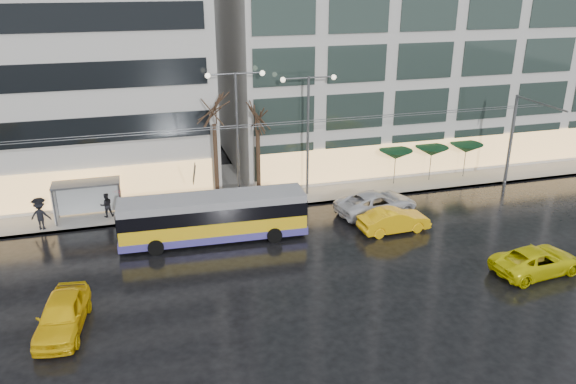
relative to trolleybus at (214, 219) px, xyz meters
name	(u,v)px	position (x,y,z in m)	size (l,w,h in m)	color
ground	(243,282)	(0.63, -5.39, -1.39)	(140.00, 140.00, 0.00)	black
sidewalk	(231,186)	(2.63, 8.61, -1.32)	(80.00, 10.00, 0.15)	gray
kerb	(245,211)	(2.63, 3.66, -1.32)	(80.00, 0.10, 0.15)	slate
building_right	(416,5)	(19.63, 13.61, 11.26)	(32.00, 14.00, 25.00)	#BBB8B3
trolleybus	(214,219)	(0.00, 0.00, 0.00)	(11.18, 4.55, 5.14)	gold
catenary	(231,159)	(1.63, 2.55, 2.86)	(42.24, 5.12, 7.00)	#595B60
bus_shelter	(81,192)	(-7.75, 5.30, 0.57)	(4.20, 1.60, 2.51)	#595B60
street_lamp_near	(237,120)	(2.63, 5.41, 4.60)	(3.96, 0.36, 9.03)	#595B60
street_lamp_far	(308,119)	(7.63, 5.41, 4.32)	(3.96, 0.36, 8.53)	#595B60
tree_a	(213,104)	(1.13, 5.61, 5.69)	(3.20, 3.20, 8.40)	black
tree_b	(257,111)	(4.13, 5.81, 5.01)	(3.20, 3.20, 7.70)	black
parasol_a	(396,155)	(14.63, 5.61, 1.06)	(2.50, 2.50, 2.65)	#595B60
parasol_b	(432,151)	(17.63, 5.61, 1.06)	(2.50, 2.50, 2.65)	#595B60
parasol_c	(466,148)	(20.63, 5.61, 1.06)	(2.50, 2.50, 2.65)	#595B60
taxi_a	(62,314)	(-8.01, -7.29, -0.58)	(1.91, 4.75, 1.62)	yellow
taxi_b	(394,220)	(11.01, -1.85, -0.65)	(1.57, 4.50, 1.48)	#FFB90D
taxi_c	(537,261)	(16.10, -8.70, -0.68)	(2.35, 5.10, 1.42)	yellow
sedan_silver	(376,203)	(11.05, 0.92, -0.61)	(2.61, 5.65, 1.57)	silver
pedestrian_a	(120,201)	(-5.35, 4.01, 0.20)	(1.07, 1.08, 2.19)	black
pedestrian_b	(106,205)	(-6.29, 5.08, -0.43)	(0.90, 0.76, 1.63)	black
pedestrian_c	(40,212)	(-10.19, 4.20, -0.11)	(1.33, 0.98, 2.11)	black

